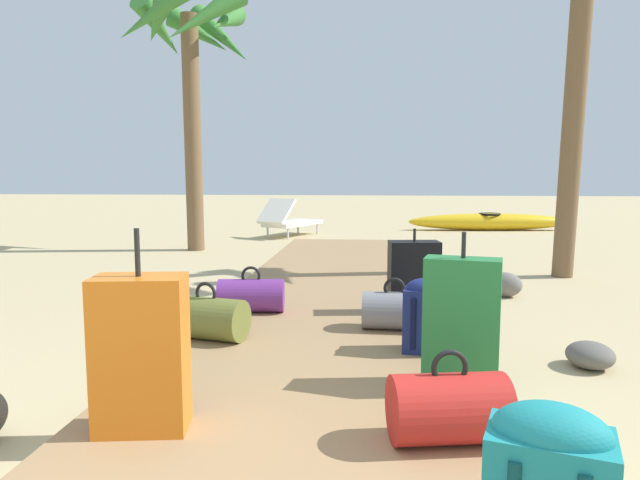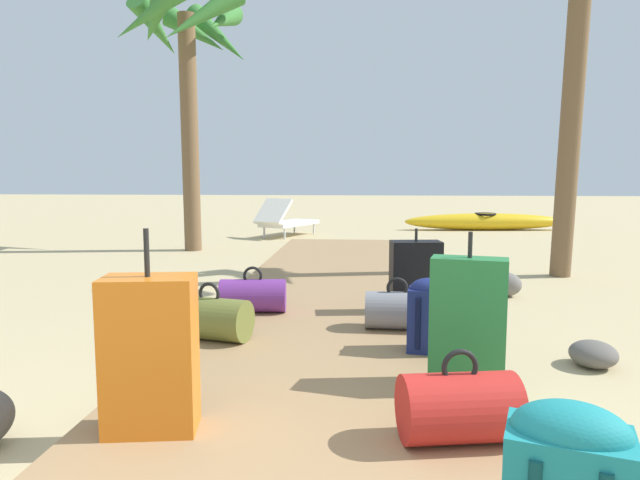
% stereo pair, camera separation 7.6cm
% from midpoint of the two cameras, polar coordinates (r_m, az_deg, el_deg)
% --- Properties ---
extents(ground_plane, '(60.00, 60.00, 0.00)m').
position_cam_midpoint_polar(ground_plane, '(4.73, 0.57, -8.60)').
color(ground_plane, tan).
extents(boardwalk, '(1.99, 9.28, 0.08)m').
position_cam_midpoint_polar(boardwalk, '(5.62, 1.36, -5.73)').
color(boardwalk, '#9E7A51').
rests_on(boardwalk, ground).
extents(backpack_navy, '(0.31, 0.26, 0.49)m').
position_cam_midpoint_polar(backpack_navy, '(3.80, 11.21, -7.27)').
color(backpack_navy, navy).
rests_on(backpack_navy, boardwalk).
extents(suitcase_orange, '(0.44, 0.30, 0.93)m').
position_cam_midpoint_polar(suitcase_orange, '(2.71, -16.85, -10.92)').
color(suitcase_orange, orange).
rests_on(suitcase_orange, boardwalk).
extents(duffel_bag_red, '(0.55, 0.39, 0.42)m').
position_cam_midpoint_polar(duffel_bag_red, '(2.62, 13.70, -16.14)').
color(duffel_bag_red, red).
rests_on(duffel_bag_red, boardwalk).
extents(suitcase_black, '(0.44, 0.27, 0.71)m').
position_cam_midpoint_polar(suitcase_black, '(4.85, 9.89, -3.68)').
color(suitcase_black, black).
rests_on(suitcase_black, boardwalk).
extents(duffel_bag_grey, '(0.48, 0.30, 0.40)m').
position_cam_midpoint_polar(duffel_bag_grey, '(4.32, 7.99, -7.05)').
color(duffel_bag_grey, slate).
rests_on(duffel_bag_grey, boardwalk).
extents(suitcase_green, '(0.43, 0.27, 0.86)m').
position_cam_midpoint_polar(suitcase_green, '(3.21, 14.76, -8.09)').
color(suitcase_green, '#237538').
rests_on(suitcase_green, boardwalk).
extents(duffel_bag_olive, '(0.62, 0.43, 0.41)m').
position_cam_midpoint_polar(duffel_bag_olive, '(4.11, -10.89, -7.73)').
color(duffel_bag_olive, olive).
rests_on(duffel_bag_olive, boardwalk).
extents(duffel_bag_purple, '(0.58, 0.33, 0.39)m').
position_cam_midpoint_polar(duffel_bag_purple, '(4.84, -6.52, -5.57)').
color(duffel_bag_purple, '#6B2D84').
rests_on(duffel_bag_purple, boardwalk).
extents(palm_tree_far_left, '(2.07, 2.25, 4.15)m').
position_cam_midpoint_polar(palm_tree_far_left, '(9.61, -12.64, 18.54)').
color(palm_tree_far_left, brown).
rests_on(palm_tree_far_left, ground).
extents(lounge_chair, '(1.20, 1.66, 0.78)m').
position_cam_midpoint_polar(lounge_chair, '(11.38, -2.95, 1.99)').
color(lounge_chair, white).
rests_on(lounge_chair, ground).
extents(kayak, '(3.66, 0.82, 0.39)m').
position_cam_midpoint_polar(kayak, '(13.25, 16.88, 1.78)').
color(kayak, gold).
rests_on(kayak, ground).
extents(rock_right_far, '(0.42, 0.37, 0.25)m').
position_cam_midpoint_polar(rock_right_far, '(6.09, 18.50, -4.29)').
color(rock_right_far, slate).
rests_on(rock_right_far, ground).
extents(rock_right_near, '(0.30, 0.33, 0.17)m').
position_cam_midpoint_polar(rock_right_near, '(4.11, 26.11, -10.39)').
color(rock_right_near, '#5B5651').
rests_on(rock_right_near, ground).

